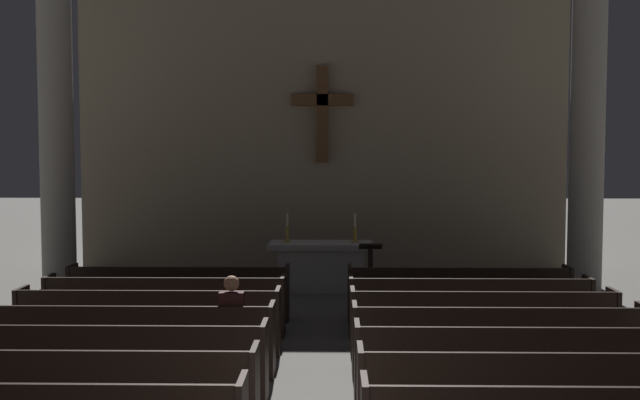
# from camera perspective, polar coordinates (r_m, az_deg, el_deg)

# --- Properties ---
(pew_left_row_3) EXTENTS (3.77, 0.50, 0.95)m
(pew_left_row_3) POSITION_cam_1_polar(r_m,az_deg,el_deg) (8.42, -17.88, -13.38)
(pew_left_row_3) COLOR black
(pew_left_row_3) RESTS_ON ground
(pew_left_row_4) EXTENTS (3.77, 0.50, 0.95)m
(pew_left_row_4) POSITION_cam_1_polar(r_m,az_deg,el_deg) (9.40, -15.72, -11.52)
(pew_left_row_4) COLOR black
(pew_left_row_4) RESTS_ON ground
(pew_left_row_5) EXTENTS (3.77, 0.50, 0.95)m
(pew_left_row_5) POSITION_cam_1_polar(r_m,az_deg,el_deg) (10.40, -14.00, -10.00)
(pew_left_row_5) COLOR black
(pew_left_row_5) RESTS_ON ground
(pew_left_row_6) EXTENTS (3.77, 0.50, 0.95)m
(pew_left_row_6) POSITION_cam_1_polar(r_m,az_deg,el_deg) (11.41, -12.58, -8.74)
(pew_left_row_6) COLOR black
(pew_left_row_6) RESTS_ON ground
(pew_left_row_7) EXTENTS (3.77, 0.50, 0.95)m
(pew_left_row_7) POSITION_cam_1_polar(r_m,az_deg,el_deg) (12.43, -11.41, -7.69)
(pew_left_row_7) COLOR black
(pew_left_row_7) RESTS_ON ground
(pew_left_row_8) EXTENTS (3.77, 0.50, 0.95)m
(pew_left_row_8) POSITION_cam_1_polar(r_m,az_deg,el_deg) (13.46, -10.42, -6.79)
(pew_left_row_8) COLOR black
(pew_left_row_8) RESTS_ON ground
(pew_right_row_3) EXTENTS (3.77, 0.50, 0.95)m
(pew_right_row_3) POSITION_cam_1_polar(r_m,az_deg,el_deg) (8.27, 16.34, -13.68)
(pew_right_row_3) COLOR black
(pew_right_row_3) RESTS_ON ground
(pew_right_row_4) EXTENTS (3.77, 0.50, 0.95)m
(pew_right_row_4) POSITION_cam_1_polar(r_m,az_deg,el_deg) (9.26, 14.56, -11.73)
(pew_right_row_4) COLOR black
(pew_right_row_4) RESTS_ON ground
(pew_right_row_5) EXTENTS (3.77, 0.50, 0.95)m
(pew_right_row_5) POSITION_cam_1_polar(r_m,az_deg,el_deg) (10.27, 13.14, -10.16)
(pew_right_row_5) COLOR black
(pew_right_row_5) RESTS_ON ground
(pew_right_row_6) EXTENTS (3.77, 0.50, 0.95)m
(pew_right_row_6) POSITION_cam_1_polar(r_m,az_deg,el_deg) (11.29, 12.00, -8.86)
(pew_right_row_6) COLOR black
(pew_right_row_6) RESTS_ON ground
(pew_right_row_7) EXTENTS (3.77, 0.50, 0.95)m
(pew_right_row_7) POSITION_cam_1_polar(r_m,az_deg,el_deg) (12.32, 11.04, -7.78)
(pew_right_row_7) COLOR black
(pew_right_row_7) RESTS_ON ground
(pew_right_row_8) EXTENTS (3.77, 0.50, 0.95)m
(pew_right_row_8) POSITION_cam_1_polar(r_m,az_deg,el_deg) (13.36, 10.24, -6.86)
(pew_right_row_8) COLOR black
(pew_right_row_8) RESTS_ON ground
(column_left_second) EXTENTS (0.97, 0.97, 6.42)m
(column_left_second) POSITION_cam_1_polar(r_m,az_deg,el_deg) (15.62, -18.99, 4.30)
(column_left_second) COLOR #9E998E
(column_left_second) RESTS_ON ground
(column_right_second) EXTENTS (0.97, 0.97, 6.42)m
(column_right_second) POSITION_cam_1_polar(r_m,az_deg,el_deg) (15.45, 19.24, 4.30)
(column_right_second) COLOR #9E998E
(column_right_second) RESTS_ON ground
(altar) EXTENTS (2.20, 0.90, 1.01)m
(altar) POSITION_cam_1_polar(r_m,az_deg,el_deg) (15.96, 0.08, -4.85)
(altar) COLOR #A8A399
(altar) RESTS_ON ground
(candlestick_left) EXTENTS (0.16, 0.16, 0.60)m
(candlestick_left) POSITION_cam_1_polar(r_m,az_deg,el_deg) (15.90, -2.44, -2.48)
(candlestick_left) COLOR #B79338
(candlestick_left) RESTS_ON altar
(candlestick_right) EXTENTS (0.16, 0.16, 0.60)m
(candlestick_right) POSITION_cam_1_polar(r_m,az_deg,el_deg) (15.87, 2.61, -2.49)
(candlestick_right) COLOR #B79338
(candlestick_right) RESTS_ON altar
(apse_with_cross) EXTENTS (11.18, 0.51, 6.77)m
(apse_with_cross) POSITION_cam_1_polar(r_m,az_deg,el_deg) (17.74, 0.19, 5.27)
(apse_with_cross) COLOR gray
(apse_with_cross) RESTS_ON ground
(lectern) EXTENTS (0.44, 0.36, 1.15)m
(lectern) POSITION_cam_1_polar(r_m,az_deg,el_deg) (14.78, 3.76, -5.50)
(lectern) COLOR black
(lectern) RESTS_ON ground
(lone_worshipper) EXTENTS (0.32, 0.43, 1.32)m
(lone_worshipper) POSITION_cam_1_polar(r_m,az_deg,el_deg) (10.13, -6.51, -9.03)
(lone_worshipper) COLOR #26262B
(lone_worshipper) RESTS_ON ground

